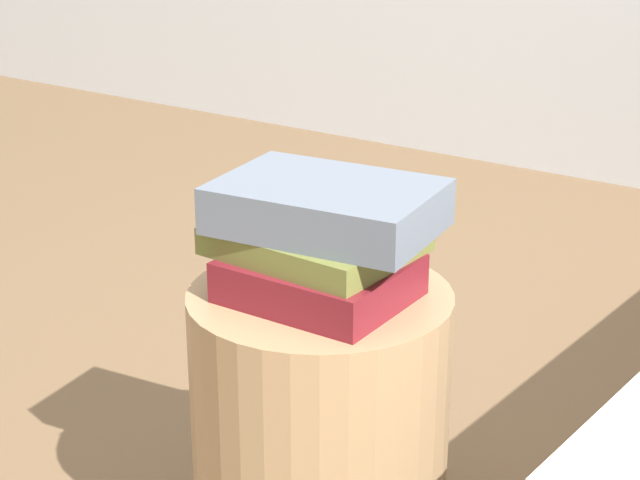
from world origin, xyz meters
TOP-DOWN VIEW (x-y plane):
  - side_table at (0.00, 0.00)m, footprint 0.35×0.35m
  - book_maroon at (0.01, -0.01)m, footprint 0.22×0.19m
  - book_olive at (-0.01, 0.01)m, footprint 0.25×0.21m
  - book_slate at (0.01, 0.01)m, footprint 0.29×0.22m

SIDE VIEW (x-z plane):
  - side_table at x=0.00m, z-range 0.00..0.42m
  - book_maroon at x=0.01m, z-range 0.42..0.48m
  - book_olive at x=-0.01m, z-range 0.48..0.51m
  - book_slate at x=0.01m, z-range 0.51..0.57m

